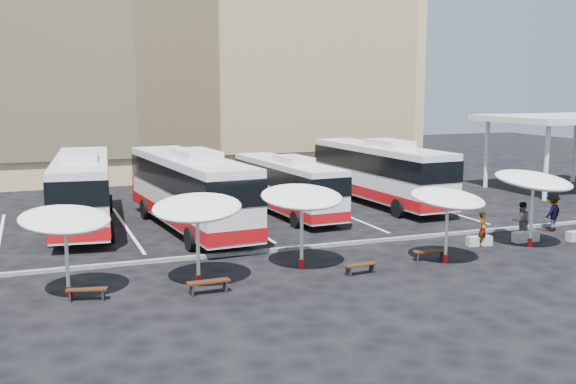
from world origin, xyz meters
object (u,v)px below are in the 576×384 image
object	(u,v)px
bus_0	(82,187)
conc_bench_1	(526,237)
sunshade_4	(533,181)
passenger_3	(552,212)
wood_bench_3	(429,253)
conc_bench_0	(479,241)
bus_1	(190,188)
bus_2	(287,184)
sunshade_0	(65,220)
sunshade_1	(197,208)
wood_bench_0	(87,291)
passenger_1	(521,221)
wood_bench_1	(208,284)
bus_3	(379,171)
sunshade_3	(448,199)
passenger_0	(483,229)
wood_bench_2	(360,266)
sunshade_2	(302,197)

from	to	relation	value
bus_0	conc_bench_1	bearing A→B (deg)	-24.25
sunshade_4	passenger_3	bearing A→B (deg)	35.00
wood_bench_3	conc_bench_0	size ratio (longest dim) A/B	1.22
bus_1	bus_2	world-z (taller)	bus_1
sunshade_0	sunshade_1	xyz separation A→B (m)	(4.53, -0.22, 0.16)
passenger_3	wood_bench_3	bearing A→B (deg)	-3.65
wood_bench_3	conc_bench_1	bearing A→B (deg)	12.58
wood_bench_0	passenger_1	size ratio (longest dim) A/B	0.78
bus_1	sunshade_1	bearing A→B (deg)	-106.12
wood_bench_0	sunshade_4	bearing A→B (deg)	2.58
wood_bench_0	wood_bench_1	xyz separation A→B (m)	(4.04, -0.75, 0.04)
bus_2	bus_3	bearing A→B (deg)	6.34
passenger_3	sunshade_4	bearing A→B (deg)	13.92
bus_2	sunshade_3	size ratio (longest dim) A/B	2.75
conc_bench_0	passenger_0	world-z (taller)	passenger_0
bus_1	wood_bench_2	distance (m)	11.47
bus_1	wood_bench_1	distance (m)	11.06
wood_bench_0	wood_bench_3	bearing A→B (deg)	1.60
conc_bench_0	passenger_1	size ratio (longest dim) A/B	0.64
passenger_1	sunshade_3	bearing A→B (deg)	32.03
sunshade_3	wood_bench_0	size ratio (longest dim) A/B	2.80
bus_1	wood_bench_3	size ratio (longest dim) A/B	9.34
conc_bench_0	bus_0	bearing A→B (deg)	146.57
conc_bench_0	wood_bench_3	bearing A→B (deg)	-157.63
bus_3	sunshade_4	size ratio (longest dim) A/B	2.86
sunshade_3	sunshade_0	bearing A→B (deg)	176.90
sunshade_3	wood_bench_2	xyz separation A→B (m)	(-4.06, -0.30, -2.37)
bus_0	sunshade_0	size ratio (longest dim) A/B	3.23
wood_bench_2	conc_bench_1	world-z (taller)	conc_bench_1
bus_1	wood_bench_2	size ratio (longest dim) A/B	9.70
sunshade_0	wood_bench_2	distance (m)	11.01
bus_3	conc_bench_0	distance (m)	11.60
bus_3	sunshade_1	distance (m)	19.33
wood_bench_0	wood_bench_1	size ratio (longest dim) A/B	0.92
sunshade_4	wood_bench_3	bearing A→B (deg)	-175.03
sunshade_1	passenger_0	world-z (taller)	sunshade_1
wood_bench_1	passenger_1	distance (m)	16.20
bus_3	passenger_0	size ratio (longest dim) A/B	8.04
wood_bench_3	passenger_0	size ratio (longest dim) A/B	0.89
sunshade_0	wood_bench_3	world-z (taller)	sunshade_0
bus_3	conc_bench_0	world-z (taller)	bus_3
bus_3	wood_bench_2	distance (m)	16.11
bus_2	sunshade_2	bearing A→B (deg)	-111.76
bus_2	sunshade_1	bearing A→B (deg)	-127.99
bus_0	passenger_0	size ratio (longest dim) A/B	8.03
bus_3	wood_bench_0	world-z (taller)	bus_3
passenger_0	passenger_1	world-z (taller)	passenger_1
sunshade_0	sunshade_2	bearing A→B (deg)	3.41
sunshade_4	passenger_0	xyz separation A→B (m)	(-1.95, 0.84, -2.22)
bus_2	wood_bench_3	bearing A→B (deg)	-84.59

